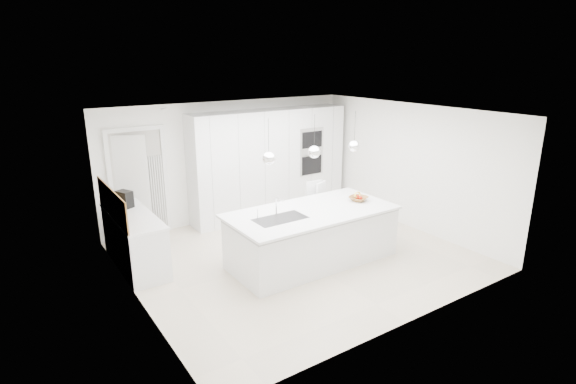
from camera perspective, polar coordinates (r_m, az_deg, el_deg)
floor at (r=7.97m, az=1.21°, el=-8.11°), size 5.50×5.50×0.00m
wall_back at (r=9.62m, az=-7.34°, el=3.99°), size 5.50×0.00×5.50m
wall_left at (r=6.43m, az=-19.24°, el=-3.29°), size 0.00×5.00×5.00m
ceiling at (r=7.28m, az=1.34°, el=10.03°), size 5.50×5.50×0.00m
tall_cabinets at (r=9.76m, az=-2.32°, el=3.70°), size 3.60×0.60×2.30m
oven_stack at (r=9.97m, az=3.03°, el=5.14°), size 0.62×0.04×1.05m
doorway_frame at (r=8.98m, az=-18.37°, el=0.85°), size 1.11×0.08×2.13m
hallway_door at (r=8.88m, az=-19.81°, el=0.40°), size 0.76×0.38×2.00m
radiator at (r=9.10m, az=-16.32°, el=0.10°), size 0.32×0.04×1.40m
left_base_cabinets at (r=7.88m, az=-18.88°, el=-5.97°), size 0.60×1.80×0.86m
left_worktop at (r=7.72m, az=-19.19°, el=-2.88°), size 0.62×1.82×0.04m
oak_backsplash at (r=7.58m, az=-21.48°, el=-1.33°), size 0.02×1.80×0.50m
island_base at (r=7.63m, az=3.15°, el=-5.78°), size 2.80×1.20×0.86m
island_worktop at (r=7.51m, az=2.98°, el=-2.49°), size 2.84×1.40×0.04m
island_sink at (r=7.14m, az=-0.98°, el=-4.01°), size 0.84×0.44×0.18m
island_tap at (r=7.25m, az=-1.52°, el=-1.77°), size 0.02×0.02×0.30m
pendant_left at (r=6.73m, az=-2.46°, el=4.28°), size 0.20×0.20×0.20m
pendant_mid at (r=7.20m, az=3.34°, el=5.09°), size 0.20×0.20×0.20m
pendant_right at (r=7.73m, az=8.39°, el=5.75°), size 0.20×0.20×0.20m
fruit_bowl at (r=8.08m, az=8.94°, el=-0.84°), size 0.41×0.41×0.08m
espresso_machine at (r=8.10m, az=-20.02°, el=-0.85°), size 0.27×0.31×0.29m
bar_stool_left at (r=8.61m, az=3.81°, el=-2.34°), size 0.37×0.51×1.09m
bar_stool_right at (r=8.69m, az=4.70°, el=-2.32°), size 0.50×0.58×1.04m
apple_a at (r=8.06m, az=8.79°, el=-0.63°), size 0.08×0.08×0.08m
apple_b at (r=8.03m, az=9.18°, el=-0.75°), size 0.07×0.07×0.07m
banana_bunch at (r=8.05m, az=8.81°, el=-0.34°), size 0.23×0.16×0.20m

